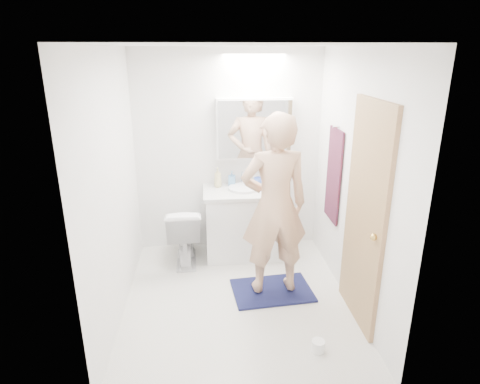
{
  "coord_description": "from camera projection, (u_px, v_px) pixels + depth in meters",
  "views": [
    {
      "loc": [
        -0.29,
        -3.5,
        2.37
      ],
      "look_at": [
        0.05,
        0.25,
        1.05
      ],
      "focal_mm": 30.57,
      "sensor_mm": 36.0,
      "label": 1
    }
  ],
  "objects": [
    {
      "name": "bath_rug",
      "position": [
        272.0,
        290.0,
        4.22
      ],
      "size": [
        0.85,
        0.62,
        0.02
      ],
      "primitive_type": "cube",
      "rotation": [
        0.0,
        0.0,
        0.09
      ],
      "color": "#14133D",
      "rests_on": "floor"
    },
    {
      "name": "door",
      "position": [
        365.0,
        217.0,
        3.53
      ],
      "size": [
        0.04,
        0.8,
        2.0
      ],
      "primitive_type": "cube",
      "color": "tan",
      "rests_on": "wall_right"
    },
    {
      "name": "wall_front",
      "position": [
        254.0,
        249.0,
        2.52
      ],
      "size": [
        2.5,
        0.0,
        2.5
      ],
      "primitive_type": "plane",
      "rotation": [
        -1.57,
        0.0,
        0.0
      ],
      "color": "white",
      "rests_on": "floor"
    },
    {
      "name": "toilet_paper_roll",
      "position": [
        318.0,
        346.0,
        3.37
      ],
      "size": [
        0.11,
        0.11,
        0.1
      ],
      "primitive_type": "cylinder",
      "color": "white",
      "rests_on": "floor"
    },
    {
      "name": "toilet",
      "position": [
        184.0,
        234.0,
        4.73
      ],
      "size": [
        0.4,
        0.69,
        0.7
      ],
      "primitive_type": "imported",
      "rotation": [
        0.0,
        0.0,
        3.16
      ],
      "color": "white",
      "rests_on": "floor"
    },
    {
      "name": "vanity_cabinet",
      "position": [
        244.0,
        224.0,
        4.89
      ],
      "size": [
        0.9,
        0.55,
        0.78
      ],
      "primitive_type": "cube",
      "color": "white",
      "rests_on": "floor"
    },
    {
      "name": "wall_right",
      "position": [
        355.0,
        182.0,
        3.79
      ],
      "size": [
        0.0,
        2.5,
        2.5
      ],
      "primitive_type": "plane",
      "rotation": [
        1.57,
        0.0,
        -1.57
      ],
      "color": "white",
      "rests_on": "floor"
    },
    {
      "name": "medicine_cabinet",
      "position": [
        254.0,
        129.0,
        4.73
      ],
      "size": [
        0.88,
        0.14,
        0.7
      ],
      "primitive_type": "cube",
      "color": "white",
      "rests_on": "wall_back"
    },
    {
      "name": "countertop",
      "position": [
        244.0,
        192.0,
        4.75
      ],
      "size": [
        0.95,
        0.58,
        0.04
      ],
      "primitive_type": "cube",
      "color": "silver",
      "rests_on": "vanity_cabinet"
    },
    {
      "name": "door_knob",
      "position": [
        374.0,
        237.0,
        3.26
      ],
      "size": [
        0.06,
        0.06,
        0.06
      ],
      "primitive_type": "sphere",
      "color": "gold",
      "rests_on": "door"
    },
    {
      "name": "person",
      "position": [
        275.0,
        206.0,
        3.91
      ],
      "size": [
        0.69,
        0.49,
        1.8
      ],
      "primitive_type": "imported",
      "rotation": [
        0.0,
        0.0,
        3.23
      ],
      "color": "tan",
      "rests_on": "bath_rug"
    },
    {
      "name": "wall_back",
      "position": [
        228.0,
        153.0,
        4.87
      ],
      "size": [
        2.5,
        0.0,
        2.5
      ],
      "primitive_type": "plane",
      "rotation": [
        1.57,
        0.0,
        0.0
      ],
      "color": "white",
      "rests_on": "floor"
    },
    {
      "name": "toothbrush_cup",
      "position": [
        258.0,
        182.0,
        4.89
      ],
      "size": [
        0.12,
        0.12,
        0.1
      ],
      "primitive_type": "imported",
      "rotation": [
        0.0,
        0.0,
        -0.17
      ],
      "color": "#4264C7",
      "rests_on": "countertop"
    },
    {
      "name": "towel_hook",
      "position": [
        336.0,
        127.0,
        4.17
      ],
      "size": [
        0.07,
        0.02,
        0.02
      ],
      "primitive_type": "cylinder",
      "rotation": [
        0.0,
        1.57,
        0.0
      ],
      "color": "silver",
      "rests_on": "wall_right"
    },
    {
      "name": "soap_bottle_a",
      "position": [
        218.0,
        177.0,
        4.82
      ],
      "size": [
        0.09,
        0.09,
        0.23
      ],
      "primitive_type": "imported",
      "rotation": [
        0.0,
        0.0,
        0.01
      ],
      "color": "#C7B980",
      "rests_on": "countertop"
    },
    {
      "name": "mirror_panel",
      "position": [
        255.0,
        130.0,
        4.66
      ],
      "size": [
        0.84,
        0.01,
        0.66
      ],
      "primitive_type": "cube",
      "color": "silver",
      "rests_on": "medicine_cabinet"
    },
    {
      "name": "towel",
      "position": [
        334.0,
        175.0,
        4.34
      ],
      "size": [
        0.02,
        0.42,
        1.0
      ],
      "primitive_type": "cube",
      "color": "#14133D",
      "rests_on": "wall_right"
    },
    {
      "name": "ceiling",
      "position": [
        237.0,
        45.0,
        3.3
      ],
      "size": [
        2.5,
        2.5,
        0.0
      ],
      "primitive_type": "plane",
      "rotation": [
        3.14,
        0.0,
        0.0
      ],
      "color": "white",
      "rests_on": "floor"
    },
    {
      "name": "faucet",
      "position": [
        242.0,
        178.0,
        4.92
      ],
      "size": [
        0.02,
        0.02,
        0.16
      ],
      "primitive_type": "cylinder",
      "color": "#B5B5B9",
      "rests_on": "countertop"
    },
    {
      "name": "soap_bottle_b",
      "position": [
        232.0,
        178.0,
        4.87
      ],
      "size": [
        0.09,
        0.09,
        0.18
      ],
      "primitive_type": "imported",
      "rotation": [
        0.0,
        0.0,
        -0.12
      ],
      "color": "#5689BA",
      "rests_on": "countertop"
    },
    {
      "name": "floor",
      "position": [
        237.0,
        299.0,
        4.09
      ],
      "size": [
        2.5,
        2.5,
        0.0
      ],
      "primitive_type": "plane",
      "color": "silver",
      "rests_on": "ground"
    },
    {
      "name": "sink_basin",
      "position": [
        244.0,
        188.0,
        4.77
      ],
      "size": [
        0.36,
        0.36,
        0.03
      ],
      "primitive_type": "cylinder",
      "color": "silver",
      "rests_on": "countertop"
    },
    {
      "name": "wall_left",
      "position": [
        113.0,
        189.0,
        3.6
      ],
      "size": [
        0.0,
        2.5,
        2.5
      ],
      "primitive_type": "plane",
      "rotation": [
        1.57,
        0.0,
        1.57
      ],
      "color": "white",
      "rests_on": "floor"
    }
  ]
}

